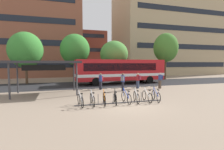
# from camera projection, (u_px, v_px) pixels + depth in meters

# --- Properties ---
(ground) EXTENTS (200.00, 200.00, 0.00)m
(ground) POSITION_uv_depth(u_px,v_px,m) (128.00, 105.00, 10.96)
(ground) COLOR gray
(bus_lane_asphalt) EXTENTS (80.00, 7.20, 0.01)m
(bus_lane_asphalt) POSITION_uv_depth(u_px,v_px,m) (97.00, 84.00, 21.53)
(bus_lane_asphalt) COLOR #232326
(bus_lane_asphalt) RESTS_ON ground
(city_bus) EXTENTS (12.12, 3.10, 3.20)m
(city_bus) POSITION_uv_depth(u_px,v_px,m) (121.00, 70.00, 22.34)
(city_bus) COLOR red
(city_bus) RESTS_ON ground
(bike_rack) EXTENTS (6.22, 0.15, 0.70)m
(bike_rack) POSITION_uv_depth(u_px,v_px,m) (120.00, 102.00, 11.42)
(bike_rack) COLOR #47474C
(bike_rack) RESTS_ON ground
(parked_bicycle_silver_0) EXTENTS (0.52, 1.72, 0.99)m
(parked_bicycle_silver_0) POSITION_uv_depth(u_px,v_px,m) (80.00, 100.00, 10.60)
(parked_bicycle_silver_0) COLOR black
(parked_bicycle_silver_0) RESTS_ON ground
(parked_bicycle_silver_1) EXTENTS (0.52, 1.72, 0.99)m
(parked_bicycle_silver_1) POSITION_uv_depth(u_px,v_px,m) (92.00, 99.00, 10.89)
(parked_bicycle_silver_1) COLOR black
(parked_bicycle_silver_1) RESTS_ON ground
(parked_bicycle_orange_2) EXTENTS (0.52, 1.71, 0.99)m
(parked_bicycle_orange_2) POSITION_uv_depth(u_px,v_px,m) (104.00, 99.00, 11.06)
(parked_bicycle_orange_2) COLOR black
(parked_bicycle_orange_2) RESTS_ON ground
(parked_bicycle_black_3) EXTENTS (0.56, 1.70, 0.99)m
(parked_bicycle_black_3) POSITION_uv_depth(u_px,v_px,m) (115.00, 98.00, 11.23)
(parked_bicycle_black_3) COLOR black
(parked_bicycle_black_3) RESTS_ON ground
(parked_bicycle_blue_4) EXTENTS (0.52, 1.72, 0.99)m
(parked_bicycle_blue_4) POSITION_uv_depth(u_px,v_px,m) (126.00, 97.00, 11.54)
(parked_bicycle_blue_4) COLOR black
(parked_bicycle_blue_4) RESTS_ON ground
(parked_bicycle_silver_5) EXTENTS (0.54, 1.70, 0.99)m
(parked_bicycle_silver_5) POSITION_uv_depth(u_px,v_px,m) (136.00, 97.00, 11.66)
(parked_bicycle_silver_5) COLOR black
(parked_bicycle_silver_5) RESTS_ON ground
(parked_bicycle_white_6) EXTENTS (0.52, 1.72, 0.99)m
(parked_bicycle_white_6) POSITION_uv_depth(u_px,v_px,m) (147.00, 96.00, 11.91)
(parked_bicycle_white_6) COLOR black
(parked_bicycle_white_6) RESTS_ON ground
(parked_bicycle_blue_7) EXTENTS (0.52, 1.70, 0.99)m
(parked_bicycle_blue_7) POSITION_uv_depth(u_px,v_px,m) (156.00, 96.00, 12.08)
(parked_bicycle_blue_7) COLOR black
(parked_bicycle_blue_7) RESTS_ON ground
(transit_shelter) EXTENTS (5.94, 3.74, 2.94)m
(transit_shelter) POSITION_uv_depth(u_px,v_px,m) (46.00, 63.00, 14.45)
(transit_shelter) COLOR #38383D
(transit_shelter) RESTS_ON ground
(commuter_navy_pack_0) EXTENTS (0.59, 0.46, 1.71)m
(commuter_navy_pack_0) POSITION_uv_depth(u_px,v_px,m) (160.00, 79.00, 17.95)
(commuter_navy_pack_0) COLOR #47382D
(commuter_navy_pack_0) RESTS_ON ground
(commuter_grey_pack_1) EXTENTS (0.54, 0.61, 1.76)m
(commuter_grey_pack_1) POSITION_uv_depth(u_px,v_px,m) (123.00, 81.00, 16.36)
(commuter_grey_pack_1) COLOR black
(commuter_grey_pack_1) RESTS_ON ground
(commuter_red_pack_2) EXTENTS (0.56, 0.60, 1.71)m
(commuter_red_pack_2) POSITION_uv_depth(u_px,v_px,m) (101.00, 80.00, 17.24)
(commuter_red_pack_2) COLOR black
(commuter_red_pack_2) RESTS_ON ground
(commuter_maroon_pack_3) EXTENTS (0.54, 0.61, 1.68)m
(commuter_maroon_pack_3) POSITION_uv_depth(u_px,v_px,m) (138.00, 80.00, 17.98)
(commuter_maroon_pack_3) COLOR #2D3851
(commuter_maroon_pack_3) RESTS_ON ground
(street_tree_0) EXTENTS (3.98, 3.98, 7.66)m
(street_tree_0) POSITION_uv_depth(u_px,v_px,m) (166.00, 48.00, 27.42)
(street_tree_0) COLOR brown
(street_tree_0) RESTS_ON ground
(street_tree_1) EXTENTS (4.34, 4.34, 6.20)m
(street_tree_1) POSITION_uv_depth(u_px,v_px,m) (114.00, 54.00, 25.90)
(street_tree_1) COLOR brown
(street_tree_1) RESTS_ON ground
(street_tree_2) EXTENTS (4.53, 4.53, 7.24)m
(street_tree_2) POSITION_uv_depth(u_px,v_px,m) (75.00, 50.00, 25.79)
(street_tree_2) COLOR brown
(street_tree_2) RESTS_ON ground
(street_tree_3) EXTENTS (4.39, 4.39, 6.84)m
(street_tree_3) POSITION_uv_depth(u_px,v_px,m) (26.00, 50.00, 21.96)
(street_tree_3) COLOR brown
(street_tree_3) RESTS_ON ground
(building_left_wing) EXTENTS (22.21, 11.24, 20.20)m
(building_left_wing) POSITION_uv_depth(u_px,v_px,m) (26.00, 27.00, 34.30)
(building_left_wing) COLOR brown
(building_left_wing) RESTS_ON ground
(building_right_wing) EXTENTS (26.02, 13.61, 19.94)m
(building_right_wing) POSITION_uv_depth(u_px,v_px,m) (167.00, 35.00, 43.12)
(building_right_wing) COLOR tan
(building_right_wing) RESTS_ON ground
(building_centre_block) EXTENTS (17.16, 12.08, 12.45)m
(building_centre_block) POSITION_uv_depth(u_px,v_px,m) (77.00, 52.00, 53.96)
(building_centre_block) COLOR brown
(building_centre_block) RESTS_ON ground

